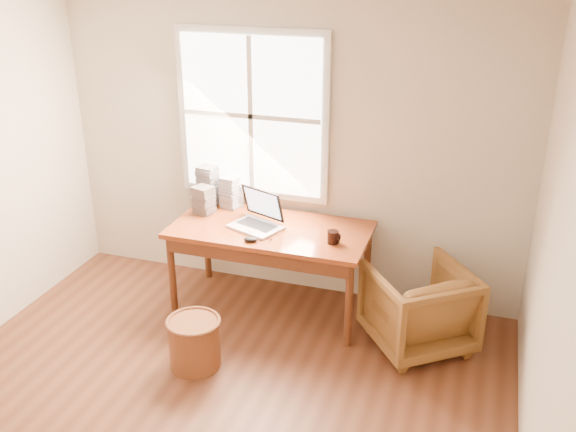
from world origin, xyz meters
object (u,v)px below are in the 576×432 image
object	(u,v)px
armchair	(419,307)
wicker_stool	(195,343)
laptop	(255,211)
coffee_mug	(333,237)
desk	(271,230)
cd_stack_a	(230,192)

from	to	relation	value
armchair	wicker_stool	distance (m)	1.70
wicker_stool	laptop	world-z (taller)	laptop
wicker_stool	coffee_mug	xyz separation A→B (m)	(0.81, 0.80, 0.61)
wicker_stool	coffee_mug	world-z (taller)	coffee_mug
desk	cd_stack_a	world-z (taller)	cd_stack_a
armchair	wicker_stool	world-z (taller)	armchair
wicker_stool	cd_stack_a	distance (m)	1.43
armchair	desk	bearing A→B (deg)	-43.99
wicker_stool	armchair	bearing A→B (deg)	27.24
cd_stack_a	laptop	bearing A→B (deg)	-43.84
wicker_stool	laptop	distance (m)	1.14
coffee_mug	cd_stack_a	distance (m)	1.11
desk	laptop	distance (m)	0.22
cd_stack_a	desk	bearing A→B (deg)	-31.79
desk	coffee_mug	size ratio (longest dim) A/B	15.98
cd_stack_a	wicker_stool	bearing A→B (deg)	-80.25
desk	coffee_mug	world-z (taller)	coffee_mug
coffee_mug	cd_stack_a	size ratio (longest dim) A/B	0.36
wicker_stool	laptop	size ratio (longest dim) A/B	0.84
armchair	laptop	distance (m)	1.47
armchair	wicker_stool	size ratio (longest dim) A/B	1.94
coffee_mug	cd_stack_a	xyz separation A→B (m)	(-1.02, 0.42, 0.09)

